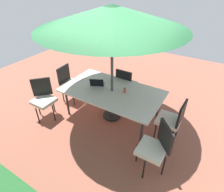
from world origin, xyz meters
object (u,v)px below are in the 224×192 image
Objects in this scene: chair_northwest at (155,146)px; laptop at (97,84)px; chair_south at (126,83)px; cup at (125,90)px; patio_umbrella at (112,17)px; chair_west at (172,119)px; dining_table at (112,92)px; chair_east at (69,82)px; chair_northeast at (43,97)px.

laptop is (1.79, -0.86, 0.25)m from chair_northwest.
cup is at bearing 114.85° from chair_south.
patio_umbrella is 2.90× the size of chair_south.
chair_west is 8.79× the size of cup.
chair_west is at bearing 176.04° from cup.
laptop is (0.41, -0.01, 0.09)m from dining_table.
chair_south is at bearing -64.97° from chair_east.
patio_umbrella is 2.40m from chair_northeast.
laptop is 3.55× the size of cup.
cup is (1.13, -0.08, 0.26)m from chair_west.
cup is at bearing -92.51° from chair_east.
dining_table is at bearing -95.29° from chair_east.
chair_northwest is 2.89m from chair_east.
chair_northeast is (2.77, -0.03, 0.00)m from chair_northwest.
patio_umbrella reaches higher than laptop.
chair_northwest is 2.15m from chair_south.
laptop reaches higher than dining_table.
patio_umbrella is 7.19× the size of laptop.
chair_east is 1.68m from cup.
patio_umbrella is 2.90× the size of chair_west.
chair_east reaches higher than laptop.
chair_northeast is (0.02, 0.86, 0.00)m from chair_east.
dining_table is 0.42m from laptop.
dining_table is at bearing 152.56° from laptop.
chair_south is 2.48× the size of laptop.
laptop is at bearing -1.24° from dining_table.
patio_umbrella is 2.90× the size of chair_northeast.
patio_umbrella reaches higher than chair_northeast.
chair_east is at bearing 28.57° from chair_south.
chair_east is at bearing -88.18° from chair_west.
chair_northwest and chair_south have the same top height.
chair_west is 2.48× the size of laptop.
patio_umbrella is at bearing -95.29° from chair_east.
cup is at bearing 158.90° from laptop.
chair_northwest is 2.77m from chair_northeast.
patio_umbrella is 1.58m from laptop.
chair_south is at bearing 178.03° from chair_northwest.
chair_northeast reaches higher than laptop.
chair_south is 0.89m from laptop.
chair_northwest is at bearing 131.15° from chair_south.
chair_northwest reaches higher than laptop.
chair_west is 1.85m from laptop.
chair_south and chair_northeast have the same top height.
chair_south is at bearing -87.26° from dining_table.
patio_umbrella is at bearing 14.02° from cup.
chair_northwest is at bearing 0.17° from chair_west.
patio_umbrella reaches higher than chair_east.
chair_west is (-1.42, 0.01, -0.16)m from dining_table.
chair_south and chair_east have the same top height.
laptop is at bearing -87.64° from chair_west.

